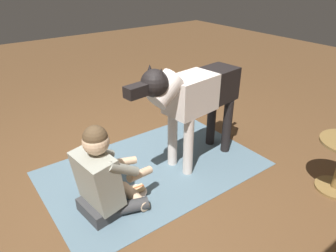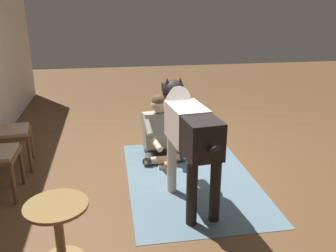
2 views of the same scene
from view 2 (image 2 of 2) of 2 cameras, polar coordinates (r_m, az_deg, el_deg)
The scene contains 7 objects.
ground_plane at distance 4.38m, azimuth 3.73°, elevation -6.81°, with size 14.09×14.09×0.00m, color brown.
area_rug at distance 4.16m, azimuth 3.61°, elevation -8.28°, with size 2.19×1.42×0.01m, color slate.
dining_chair_right_of_pair at distance 4.61m, azimuth -25.06°, elevation -0.01°, with size 0.52×0.52×0.98m.
person_sitting_on_floor at distance 4.58m, azimuth -1.27°, elevation -0.97°, with size 0.65×0.57×0.82m.
large_dog at distance 3.46m, azimuth 3.28°, elevation -0.51°, with size 1.50×0.41×1.16m.
hot_dog_on_plate at distance 4.42m, azimuth -0.19°, elevation -6.12°, with size 0.22×0.22×0.06m.
round_side_table at distance 2.92m, azimuth -16.95°, elevation -15.26°, with size 0.47×0.47×0.52m.
Camera 2 is at (-3.82, 0.91, 1.94)m, focal length 38.41 mm.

